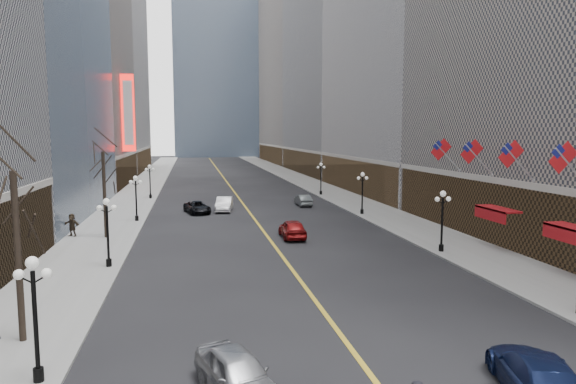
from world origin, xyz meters
name	(u,v)px	position (x,y,z in m)	size (l,w,h in m)	color
sidewalk_east	(328,191)	(14.00, 70.00, 0.07)	(6.00, 230.00, 0.15)	gray
sidewalk_west	(137,196)	(-14.00, 70.00, 0.07)	(6.00, 230.00, 0.15)	gray
lane_line	(231,187)	(0.00, 80.00, 0.01)	(0.25, 200.00, 0.02)	gold
bldg_east_c	(356,63)	(29.88, 106.00, 24.18)	(26.60, 40.60, 48.80)	#999A9C
bldg_east_d	(311,58)	(29.90, 149.00, 31.17)	(26.60, 46.60, 62.80)	gray
bldg_west_c	(41,32)	(-29.88, 87.00, 25.19)	(26.60, 30.60, 50.80)	gray
bldg_west_d	(81,11)	(-29.92, 121.00, 36.17)	(26.60, 38.60, 72.80)	silver
streetlamp_east_1	(442,215)	(11.80, 30.00, 2.90)	(1.26, 0.44, 4.52)	black
streetlamp_east_2	(362,189)	(11.80, 48.00, 2.90)	(1.26, 0.44, 4.52)	black
streetlamp_east_3	(321,175)	(11.80, 66.00, 2.90)	(1.26, 0.44, 4.52)	black
streetlamp_west_0	(35,306)	(-11.80, 14.00, 2.90)	(1.26, 0.44, 4.52)	black
streetlamp_west_1	(107,225)	(-11.80, 30.00, 2.90)	(1.26, 0.44, 4.52)	black
streetlamp_west_2	(136,193)	(-11.80, 48.00, 2.90)	(1.26, 0.44, 4.52)	black
streetlamp_west_3	(150,178)	(-11.80, 66.00, 2.90)	(1.26, 0.44, 4.52)	black
flag_2	(566,160)	(15.31, 22.00, 7.29)	(2.87, 0.12, 2.87)	#B2B2B7
flag_3	(513,156)	(15.31, 27.00, 7.29)	(2.87, 0.12, 2.87)	#B2B2B7
flag_4	(474,154)	(15.31, 32.00, 7.29)	(2.87, 0.12, 2.87)	#B2B2B7
flag_5	(443,151)	(15.31, 37.00, 7.29)	(2.87, 0.12, 2.87)	#B2B2B7
awning_b	(573,230)	(16.11, 22.00, 3.08)	(1.40, 4.00, 0.93)	maroon
awning_c	(495,211)	(16.11, 30.00, 3.08)	(1.40, 4.00, 0.93)	maroon
theatre_marquee	(128,113)	(-15.88, 80.00, 12.00)	(2.00, 0.55, 12.00)	red
tree_west_near	(14,198)	(-13.50, 18.00, 6.24)	(3.60, 3.60, 7.92)	#2D231C
tree_west_far	(103,165)	(-13.50, 40.00, 6.24)	(3.60, 3.60, 7.92)	#2D231C
car_nb_near	(237,374)	(-4.95, 12.00, 0.77)	(1.82, 4.52, 1.54)	#94969B
car_nb_mid	(224,204)	(-2.71, 53.76, 0.81)	(1.70, 4.89, 1.61)	silver
car_nb_far	(197,207)	(-5.76, 52.72, 0.66)	(2.19, 4.75, 1.32)	black
car_sb_near	(537,375)	(4.94, 10.00, 0.80)	(2.23, 5.48, 1.59)	#111B41
car_sb_mid	(292,229)	(2.00, 37.48, 0.80)	(1.89, 4.69, 1.60)	maroon
car_sb_far	(303,200)	(7.06, 56.27, 0.68)	(1.43, 4.11, 1.36)	#4F5657
ped_west_far	(72,225)	(-16.40, 41.00, 1.12)	(1.81, 0.52, 1.95)	#30261A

